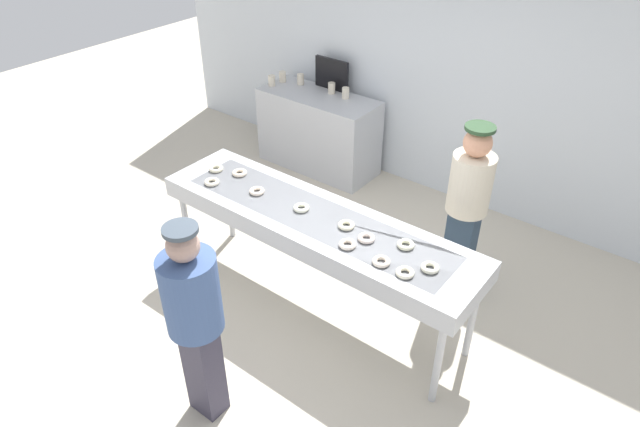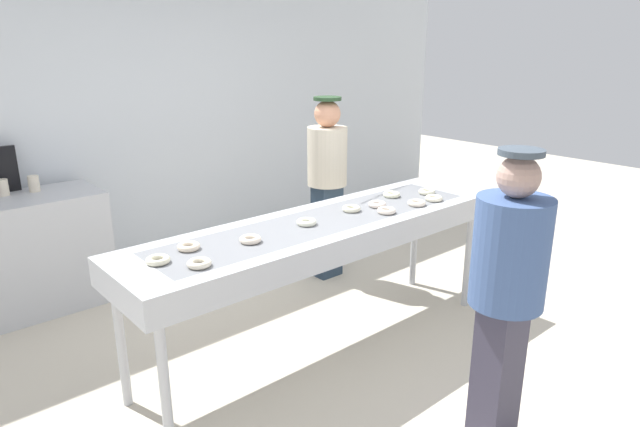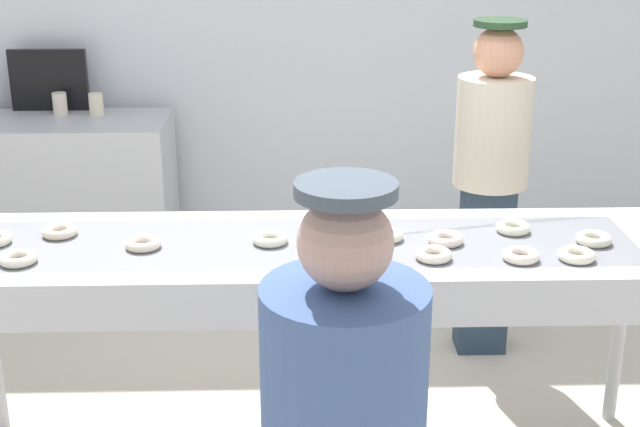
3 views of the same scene
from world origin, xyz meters
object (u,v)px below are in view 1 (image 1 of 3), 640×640
(prep_counter, at_px, (154,306))
(paper_cup_1, at_px, (164,259))
(glazed_donut_0, at_px, (200,350))
(menu_display, at_px, (149,238))
(fryer_conveyor, at_px, (300,344))
(worker_baker, at_px, (209,308))
(glazed_donut_1, at_px, (369,314))
(paper_cup_2, at_px, (136,258))
(glazed_donut_4, at_px, (330,325))
(paper_cup_0, at_px, (93,268))
(paper_cup_3, at_px, (147,265))
(paper_cup_4, at_px, (156,253))
(glazed_donut_2, at_px, (362,339))
(glazed_donut_3, at_px, (234,335))
(customer_waiting, at_px, (424,472))
(glazed_donut_5, at_px, (419,318))

(prep_counter, relative_size, paper_cup_1, 10.59)
(glazed_donut_0, distance_m, menu_display, 2.37)
(fryer_conveyor, xyz_separation_m, worker_baker, (-0.66, 0.66, 0.03))
(glazed_donut_1, height_order, paper_cup_1, glazed_donut_1)
(fryer_conveyor, relative_size, paper_cup_2, 15.65)
(glazed_donut_4, distance_m, paper_cup_0, 2.53)
(glazed_donut_1, bearing_deg, paper_cup_3, 140.45)
(glazed_donut_4, distance_m, paper_cup_4, 2.43)
(glazed_donut_1, height_order, glazed_donut_2, same)
(menu_display, bearing_deg, glazed_donut_2, -53.67)
(glazed_donut_3, xyz_separation_m, customer_waiting, (0.89, -1.52, -0.03))
(glazed_donut_2, distance_m, menu_display, 2.83)
(glazed_donut_1, bearing_deg, worker_baker, 158.77)
(glazed_donut_5, relative_size, paper_cup_2, 1.02)
(glazed_donut_0, distance_m, worker_baker, 0.86)
(paper_cup_0, distance_m, paper_cup_3, 0.48)
(glazed_donut_1, xyz_separation_m, glazed_donut_3, (-0.99, -0.20, 0.00))
(fryer_conveyor, bearing_deg, paper_cup_4, 120.92)
(paper_cup_4, bearing_deg, worker_baker, -67.79)
(glazed_donut_4, xyz_separation_m, prep_counter, (-1.50, 1.79, -0.55))
(glazed_donut_1, distance_m, prep_counter, 2.52)
(glazed_donut_5, height_order, prep_counter, glazed_donut_5)
(fryer_conveyor, bearing_deg, paper_cup_2, 126.12)
(glazed_donut_2, xyz_separation_m, paper_cup_3, (-1.66, 1.87, -0.06))
(glazed_donut_0, distance_m, paper_cup_1, 2.08)
(prep_counter, bearing_deg, glazed_donut_3, -66.12)
(paper_cup_0, bearing_deg, glazed_donut_2, -40.59)
(glazed_donut_4, relative_size, paper_cup_4, 1.02)
(glazed_donut_3, bearing_deg, prep_counter, 113.88)
(worker_baker, bearing_deg, menu_display, -51.44)
(prep_counter, height_order, menu_display, menu_display)
(paper_cup_4, bearing_deg, glazed_donut_5, -42.74)
(prep_counter, distance_m, paper_cup_3, 0.52)
(glazed_donut_2, height_order, paper_cup_1, glazed_donut_2)
(glazed_donut_3, relative_size, glazed_donut_5, 1.00)
(paper_cup_3, bearing_deg, paper_cup_1, 47.76)
(glazed_donut_4, bearing_deg, glazed_donut_3, -174.36)
(paper_cup_4, bearing_deg, paper_cup_1, -63.86)
(paper_cup_1, bearing_deg, prep_counter, 172.85)
(glazed_donut_5, bearing_deg, paper_cup_2, 141.41)
(worker_baker, bearing_deg, glazed_donut_1, 173.91)
(glazed_donut_2, height_order, glazed_donut_5, same)
(customer_waiting, xyz_separation_m, paper_cup_1, (-1.55, 3.36, -0.03))
(glazed_donut_5, bearing_deg, worker_baker, 159.64)
(glazed_donut_2, xyz_separation_m, paper_cup_1, (-1.52, 2.02, -0.06))
(customer_waiting, distance_m, prep_counter, 3.82)
(paper_cup_2, bearing_deg, glazed_donut_1, -41.51)
(glazed_donut_4, distance_m, paper_cup_2, 2.44)
(glazed_donut_4, height_order, customer_waiting, customer_waiting)
(glazed_donut_5, xyz_separation_m, customer_waiting, (-0.45, -1.61, -0.03))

